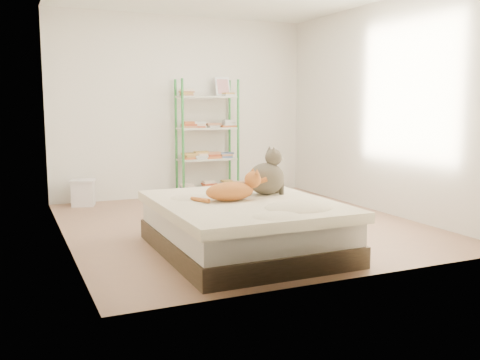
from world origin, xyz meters
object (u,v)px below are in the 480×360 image
orange_cat (230,189)px  white_bin (83,192)px  shelf_unit (208,142)px  cardboard_box (251,195)px  grey_cat (266,172)px  bed (243,226)px

orange_cat → white_bin: 3.03m
shelf_unit → cardboard_box: 1.21m
orange_cat → grey_cat: bearing=22.0°
orange_cat → shelf_unit: (0.86, 2.89, 0.22)m
shelf_unit → cardboard_box: bearing=-77.1°
cardboard_box → white_bin: size_ratio=1.56×
white_bin → cardboard_box: bearing=-25.6°
cardboard_box → white_bin: (-2.01, 0.97, 0.02)m
orange_cat → cardboard_box: size_ratio=0.92×
grey_cat → orange_cat: bearing=112.1°
grey_cat → shelf_unit: size_ratio=0.26×
grey_cat → cardboard_box: bearing=-18.2°
bed → grey_cat: 0.60m
cardboard_box → grey_cat: bearing=-87.8°
orange_cat → bed: bearing=-15.8°
grey_cat → cardboard_box: size_ratio=0.77×
orange_cat → grey_cat: 0.49m
cardboard_box → orange_cat: bearing=-97.4°
bed → shelf_unit: shelf_unit is taller
shelf_unit → white_bin: (-1.78, -0.03, -0.62)m
bed → cardboard_box: bed is taller
orange_cat → grey_cat: (0.45, 0.16, 0.12)m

